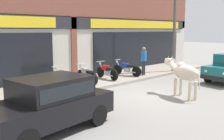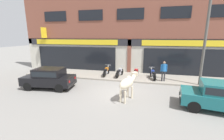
{
  "view_description": "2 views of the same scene",
  "coord_description": "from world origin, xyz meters",
  "px_view_note": "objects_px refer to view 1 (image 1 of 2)",
  "views": [
    {
      "loc": [
        -8.52,
        -6.41,
        2.69
      ],
      "look_at": [
        -1.24,
        1.0,
        1.09
      ],
      "focal_mm": 42.0,
      "sensor_mm": 36.0,
      "label": 1
    },
    {
      "loc": [
        1.81,
        -9.33,
        3.69
      ],
      "look_at": [
        -0.71,
        1.0,
        1.25
      ],
      "focal_mm": 24.0,
      "sensor_mm": 36.0,
      "label": 2
    }
  ],
  "objects_px": {
    "motorcycle_1": "(87,75)",
    "pedestrian": "(144,58)",
    "motorcycle_0": "(64,78)",
    "motorcycle_3": "(127,69)",
    "motorcycle_2": "(107,71)",
    "utility_pole": "(175,24)",
    "cow": "(184,73)",
    "car_1": "(50,101)"
  },
  "relations": [
    {
      "from": "car_1",
      "to": "pedestrian",
      "type": "height_order",
      "value": "pedestrian"
    },
    {
      "from": "motorcycle_1",
      "to": "utility_pole",
      "type": "distance_m",
      "value": 6.76
    },
    {
      "from": "motorcycle_0",
      "to": "utility_pole",
      "type": "height_order",
      "value": "utility_pole"
    },
    {
      "from": "utility_pole",
      "to": "motorcycle_1",
      "type": "bearing_deg",
      "value": 171.74
    },
    {
      "from": "motorcycle_3",
      "to": "pedestrian",
      "type": "height_order",
      "value": "pedestrian"
    },
    {
      "from": "car_1",
      "to": "motorcycle_3",
      "type": "height_order",
      "value": "car_1"
    },
    {
      "from": "utility_pole",
      "to": "motorcycle_3",
      "type": "bearing_deg",
      "value": 164.95
    },
    {
      "from": "motorcycle_0",
      "to": "utility_pole",
      "type": "relative_size",
      "value": 0.31
    },
    {
      "from": "motorcycle_3",
      "to": "utility_pole",
      "type": "height_order",
      "value": "utility_pole"
    },
    {
      "from": "cow",
      "to": "car_1",
      "type": "distance_m",
      "value": 5.74
    },
    {
      "from": "cow",
      "to": "car_1",
      "type": "relative_size",
      "value": 0.55
    },
    {
      "from": "pedestrian",
      "to": "utility_pole",
      "type": "xyz_separation_m",
      "value": [
        2.54,
        -0.32,
        1.95
      ]
    },
    {
      "from": "motorcycle_3",
      "to": "car_1",
      "type": "bearing_deg",
      "value": -152.16
    },
    {
      "from": "motorcycle_1",
      "to": "utility_pole",
      "type": "xyz_separation_m",
      "value": [
        6.19,
        -0.9,
        2.55
      ]
    },
    {
      "from": "motorcycle_2",
      "to": "pedestrian",
      "type": "distance_m",
      "value": 2.41
    },
    {
      "from": "motorcycle_3",
      "to": "utility_pole",
      "type": "relative_size",
      "value": 0.31
    },
    {
      "from": "motorcycle_0",
      "to": "motorcycle_2",
      "type": "xyz_separation_m",
      "value": [
        2.67,
        -0.02,
        0.0
      ]
    },
    {
      "from": "motorcycle_1",
      "to": "motorcycle_2",
      "type": "xyz_separation_m",
      "value": [
        1.41,
        0.07,
        0.0
      ]
    },
    {
      "from": "motorcycle_3",
      "to": "pedestrian",
      "type": "distance_m",
      "value": 1.14
    },
    {
      "from": "car_1",
      "to": "motorcycle_0",
      "type": "xyz_separation_m",
      "value": [
        3.12,
        3.92,
        -0.29
      ]
    },
    {
      "from": "motorcycle_0",
      "to": "motorcycle_3",
      "type": "bearing_deg",
      "value": -1.32
    },
    {
      "from": "motorcycle_2",
      "to": "motorcycle_0",
      "type": "bearing_deg",
      "value": 179.63
    },
    {
      "from": "cow",
      "to": "utility_pole",
      "type": "height_order",
      "value": "utility_pole"
    },
    {
      "from": "motorcycle_0",
      "to": "cow",
      "type": "bearing_deg",
      "value": -60.64
    },
    {
      "from": "motorcycle_1",
      "to": "pedestrian",
      "type": "bearing_deg",
      "value": -8.94
    },
    {
      "from": "pedestrian",
      "to": "motorcycle_2",
      "type": "bearing_deg",
      "value": 163.87
    },
    {
      "from": "motorcycle_1",
      "to": "motorcycle_2",
      "type": "distance_m",
      "value": 1.41
    },
    {
      "from": "cow",
      "to": "pedestrian",
      "type": "xyz_separation_m",
      "value": [
        2.33,
        3.92,
        0.11
      ]
    },
    {
      "from": "motorcycle_0",
      "to": "pedestrian",
      "type": "height_order",
      "value": "pedestrian"
    },
    {
      "from": "cow",
      "to": "pedestrian",
      "type": "relative_size",
      "value": 1.29
    },
    {
      "from": "pedestrian",
      "to": "motorcycle_3",
      "type": "bearing_deg",
      "value": 144.06
    },
    {
      "from": "pedestrian",
      "to": "utility_pole",
      "type": "bearing_deg",
      "value": -7.26
    },
    {
      "from": "motorcycle_3",
      "to": "pedestrian",
      "type": "xyz_separation_m",
      "value": [
        0.79,
        -0.57,
        0.6
      ]
    },
    {
      "from": "cow",
      "to": "motorcycle_0",
      "type": "relative_size",
      "value": 1.14
    },
    {
      "from": "car_1",
      "to": "motorcycle_0",
      "type": "distance_m",
      "value": 5.02
    },
    {
      "from": "motorcycle_2",
      "to": "pedestrian",
      "type": "bearing_deg",
      "value": -16.13
    },
    {
      "from": "motorcycle_0",
      "to": "motorcycle_2",
      "type": "distance_m",
      "value": 2.67
    },
    {
      "from": "motorcycle_2",
      "to": "car_1",
      "type": "bearing_deg",
      "value": -146.0
    },
    {
      "from": "motorcycle_1",
      "to": "pedestrian",
      "type": "xyz_separation_m",
      "value": [
        3.65,
        -0.57,
        0.6
      ]
    },
    {
      "from": "motorcycle_2",
      "to": "motorcycle_3",
      "type": "height_order",
      "value": "same"
    },
    {
      "from": "car_1",
      "to": "pedestrian",
      "type": "relative_size",
      "value": 2.33
    },
    {
      "from": "car_1",
      "to": "motorcycle_1",
      "type": "bearing_deg",
      "value": 41.17
    }
  ]
}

